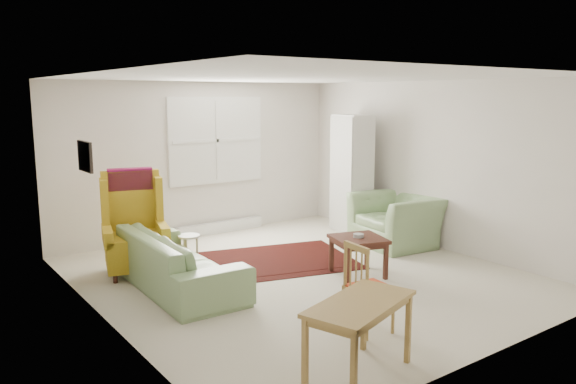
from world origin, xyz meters
TOP-DOWN VIEW (x-y plane):
  - room at (0.02, 0.21)m, footprint 5.04×5.54m
  - rug at (-0.07, 0.79)m, footprint 2.81×2.19m
  - sofa at (-1.46, 0.58)m, footprint 0.96×2.30m
  - armchair at (2.10, 0.36)m, footprint 1.19×1.32m
  - wingback_chair at (-1.67, 1.34)m, footprint 0.96×0.99m
  - coffee_table at (0.60, -0.39)m, footprint 0.78×0.78m
  - stool at (-0.91, 1.35)m, footprint 0.38×0.38m
  - cabinet at (2.10, 1.38)m, footprint 0.59×0.87m
  - desk at (-1.21, -2.35)m, footprint 1.13×0.80m
  - desk_chair at (-0.50, -1.74)m, footprint 0.43×0.43m

SIDE VIEW (x-z plane):
  - rug at x=-0.07m, z-range 0.00..0.02m
  - stool at x=-0.91m, z-range 0.00..0.40m
  - coffee_table at x=0.60m, z-range 0.00..0.51m
  - desk at x=-1.21m, z-range 0.00..0.65m
  - desk_chair at x=-0.50m, z-range 0.00..0.90m
  - sofa at x=-1.46m, z-range 0.00..0.92m
  - armchair at x=2.10m, z-range 0.00..0.93m
  - wingback_chair at x=-1.67m, z-range 0.00..1.34m
  - cabinet at x=2.10m, z-range 0.00..1.97m
  - room at x=0.02m, z-range 0.00..2.51m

